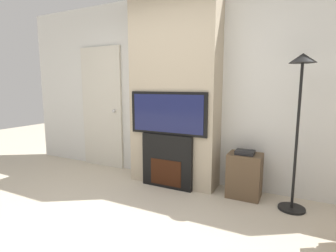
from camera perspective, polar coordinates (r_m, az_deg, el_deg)
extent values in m
plane|color=beige|center=(2.60, -17.96, -24.19)|extent=(14.00, 14.00, 0.00)
cube|color=silver|center=(3.88, 2.87, 8.05)|extent=(6.00, 0.06, 2.70)
cube|color=tan|center=(3.68, 1.41, 8.02)|extent=(1.25, 0.39, 2.70)
cube|color=black|center=(3.65, 0.00, -7.58)|extent=(0.74, 0.14, 0.74)
cube|color=#33160A|center=(3.63, -0.53, -10.12)|extent=(0.46, 0.01, 0.36)
cube|color=black|center=(3.52, 0.00, 2.79)|extent=(1.12, 0.06, 0.58)
cube|color=#191E4C|center=(3.49, -0.25, 2.74)|extent=(1.03, 0.01, 0.51)
cylinder|color=black|center=(3.43, 25.29, -15.91)|extent=(0.29, 0.29, 0.03)
cylinder|color=black|center=(3.19, 26.24, -2.40)|extent=(0.03, 0.03, 1.61)
cone|color=black|center=(3.15, 27.31, 13.02)|extent=(0.27, 0.27, 0.10)
cube|color=brown|center=(3.49, 16.29, -10.26)|extent=(0.41, 0.32, 0.56)
cube|color=black|center=(3.38, 16.41, -5.52)|extent=(0.22, 0.18, 0.05)
cube|color=beige|center=(4.65, -14.20, 3.84)|extent=(0.83, 0.04, 2.04)
sphere|color=silver|center=(4.44, -11.70, 3.18)|extent=(0.06, 0.06, 0.06)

